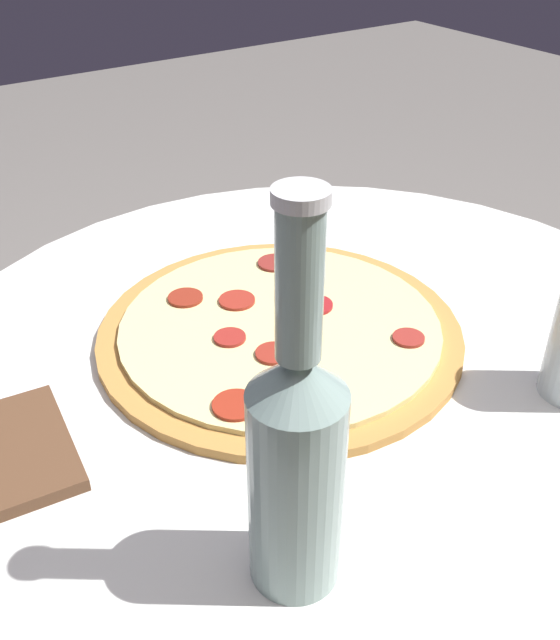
# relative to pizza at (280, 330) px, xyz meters

# --- Properties ---
(table) EXTENTS (0.85, 0.85, 0.76)m
(table) POSITION_rel_pizza_xyz_m (-0.03, 0.05, -0.22)
(table) COLOR silver
(table) RESTS_ON ground_plane
(pizza) EXTENTS (0.38, 0.38, 0.02)m
(pizza) POSITION_rel_pizza_xyz_m (0.00, 0.00, 0.00)
(pizza) COLOR #B77F3D
(pizza) RESTS_ON table
(beer_bottle) EXTENTS (0.06, 0.06, 0.29)m
(beer_bottle) POSITION_rel_pizza_xyz_m (0.15, 0.24, 0.10)
(beer_bottle) COLOR gray
(beer_bottle) RESTS_ON table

